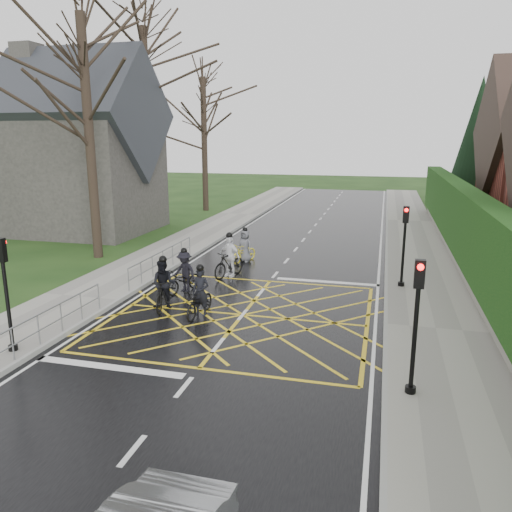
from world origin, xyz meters
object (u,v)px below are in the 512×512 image
at_px(cyclist_back, 163,289).
at_px(cyclist_mid, 184,276).
at_px(cyclist_lead, 245,250).
at_px(cyclist_front, 229,261).
at_px(cyclist_rear, 200,299).

relative_size(cyclist_back, cyclist_mid, 1.04).
relative_size(cyclist_mid, cyclist_lead, 1.04).
bearing_deg(cyclist_back, cyclist_front, 66.26).
relative_size(cyclist_back, cyclist_lead, 1.08).
distance_m(cyclist_back, cyclist_mid, 1.94).
relative_size(cyclist_front, cyclist_lead, 1.10).
bearing_deg(cyclist_front, cyclist_mid, -92.12).
bearing_deg(cyclist_back, cyclist_rear, -24.32).
xyz_separation_m(cyclist_back, cyclist_front, (0.97, 4.31, -0.00)).
bearing_deg(cyclist_lead, cyclist_rear, -64.82).
bearing_deg(cyclist_mid, cyclist_lead, 99.53).
distance_m(cyclist_back, cyclist_front, 4.42).
bearing_deg(cyclist_back, cyclist_lead, 71.46).
bearing_deg(cyclist_front, cyclist_lead, 112.59).
height_order(cyclist_rear, cyclist_mid, cyclist_rear).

